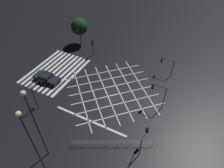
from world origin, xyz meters
TOP-DOWN VIEW (x-y plane):
  - ground_plane at (0.00, 0.00)m, footprint 200.00×200.00m
  - road_markings at (0.29, -7.39)m, footprint 16.58×23.39m
  - traffic_light_se_main at (7.22, -7.84)m, footprint 1.91×0.36m
  - traffic_light_sw_main at (-7.22, -7.82)m, footprint 0.39×0.36m
  - traffic_light_median_north at (-0.10, 7.03)m, footprint 0.36×2.14m
  - traffic_light_ne_main at (7.09, 7.82)m, footprint 2.16×0.36m
  - traffic_light_nw_cross at (-7.90, 6.09)m, footprint 0.36×2.30m
  - street_lamp_east at (14.58, -0.99)m, footprint 0.50×0.50m
  - street_lamp_west at (13.01, -1.84)m, footprint 0.51×0.51m
  - street_tree_near at (-9.95, -12.44)m, footprint 3.36×3.36m
  - waiting_car at (2.76, -10.78)m, footprint 1.80×4.62m
  - pedestrian_railing at (8.62, 4.41)m, footprint 4.55×8.84m

SIDE VIEW (x-z plane):
  - ground_plane at x=0.00m, z-range 0.00..0.00m
  - road_markings at x=0.29m, z-range 0.00..0.01m
  - waiting_car at x=2.76m, z-range -0.04..1.31m
  - pedestrian_railing at x=8.62m, z-range 0.15..1.20m
  - traffic_light_sw_main at x=-7.22m, z-range 0.70..3.94m
  - traffic_light_ne_main at x=7.09m, z-range 0.73..3.94m
  - traffic_light_nw_cross at x=-7.90m, z-range 0.74..3.96m
  - traffic_light_median_north at x=-0.10m, z-range 0.94..5.01m
  - traffic_light_se_main at x=7.22m, z-range 0.97..5.27m
  - street_tree_near at x=-9.95m, z-range 1.07..6.58m
  - street_lamp_east at x=14.58m, z-range 1.76..11.59m
  - street_lamp_west at x=13.01m, z-range 1.86..12.26m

